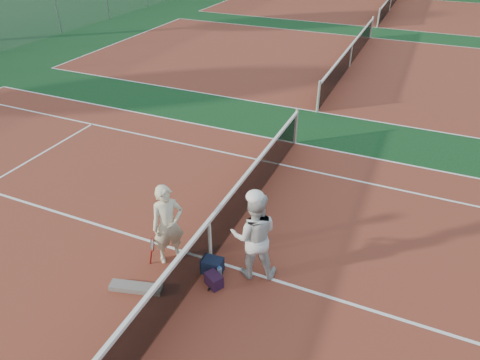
% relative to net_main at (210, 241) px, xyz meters
% --- Properties ---
extents(ground, '(130.00, 130.00, 0.00)m').
position_rel_net_main_xyz_m(ground, '(0.00, 0.00, -0.51)').
color(ground, '#0F3717').
rests_on(ground, ground).
extents(court_main, '(23.77, 10.97, 0.01)m').
position_rel_net_main_xyz_m(court_main, '(0.00, 0.00, -0.51)').
color(court_main, maroon).
rests_on(court_main, ground).
extents(court_far_a, '(23.77, 10.97, 0.01)m').
position_rel_net_main_xyz_m(court_far_a, '(0.00, 13.50, -0.51)').
color(court_far_a, maroon).
rests_on(court_far_a, ground).
extents(court_far_b, '(23.77, 10.97, 0.01)m').
position_rel_net_main_xyz_m(court_far_b, '(0.00, 27.00, -0.51)').
color(court_far_b, maroon).
rests_on(court_far_b, ground).
extents(net_main, '(0.10, 10.98, 1.02)m').
position_rel_net_main_xyz_m(net_main, '(0.00, 0.00, 0.00)').
color(net_main, black).
rests_on(net_main, ground).
extents(net_far_a, '(0.10, 10.98, 1.02)m').
position_rel_net_main_xyz_m(net_far_a, '(0.00, 13.50, 0.00)').
color(net_far_a, black).
rests_on(net_far_a, ground).
extents(net_far_b, '(0.10, 10.98, 1.02)m').
position_rel_net_main_xyz_m(net_far_b, '(0.00, 27.00, 0.00)').
color(net_far_b, black).
rests_on(net_far_b, ground).
extents(player_a, '(0.71, 0.73, 1.69)m').
position_rel_net_main_xyz_m(player_a, '(-0.74, -0.26, 0.33)').
color(player_a, beige).
rests_on(player_a, ground).
extents(player_b, '(1.06, 0.95, 1.79)m').
position_rel_net_main_xyz_m(player_b, '(0.89, 0.04, 0.39)').
color(player_b, silver).
rests_on(player_b, ground).
extents(racket_red, '(0.30, 0.30, 0.59)m').
position_rel_net_main_xyz_m(racket_red, '(-0.98, -0.50, -0.21)').
color(racket_red, maroon).
rests_on(racket_red, ground).
extents(racket_black_held, '(0.40, 0.39, 0.55)m').
position_rel_net_main_xyz_m(racket_black_held, '(1.05, 0.02, -0.24)').
color(racket_black_held, black).
rests_on(racket_black_held, ground).
extents(racket_spare, '(0.34, 0.63, 0.03)m').
position_rel_net_main_xyz_m(racket_spare, '(0.27, -0.28, -0.49)').
color(racket_spare, black).
rests_on(racket_spare, ground).
extents(sports_bag_navy, '(0.42, 0.30, 0.31)m').
position_rel_net_main_xyz_m(sports_bag_navy, '(0.17, -0.27, -0.35)').
color(sports_bag_navy, black).
rests_on(sports_bag_navy, ground).
extents(sports_bag_purple, '(0.39, 0.35, 0.26)m').
position_rel_net_main_xyz_m(sports_bag_purple, '(0.36, -0.57, -0.38)').
color(sports_bag_purple, black).
rests_on(sports_bag_purple, ground).
extents(net_cover_canvas, '(1.00, 0.47, 0.10)m').
position_rel_net_main_xyz_m(net_cover_canvas, '(-0.90, -1.23, -0.46)').
color(net_cover_canvas, slate).
rests_on(net_cover_canvas, ground).
extents(water_bottle, '(0.09, 0.09, 0.30)m').
position_rel_net_main_xyz_m(water_bottle, '(0.39, -0.41, -0.36)').
color(water_bottle, silver).
rests_on(water_bottle, ground).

